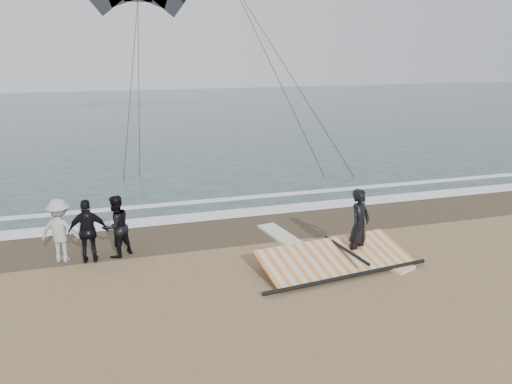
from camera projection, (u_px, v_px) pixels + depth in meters
ground at (342, 286)px, 11.85m from camera, size 120.00×120.00×0.00m
sea at (167, 115)px, 42.19m from camera, size 120.00×54.00×0.02m
wet_sand at (279, 224)px, 15.99m from camera, size 120.00×2.80×0.01m
foam_near at (265, 211)px, 17.27m from camera, size 120.00×0.90×0.01m
foam_far at (252, 197)px, 18.83m from camera, size 120.00×0.45×0.01m
man_main at (359, 225)px, 13.05m from camera, size 0.85×0.79×1.96m
board_white at (374, 257)px, 13.40m from camera, size 1.36×2.29×0.09m
board_cream at (282, 236)px, 14.85m from camera, size 0.92×2.23×0.09m
trio_cluster at (86, 229)px, 13.11m from camera, size 2.56×1.12×1.72m
sail_rig at (330, 259)px, 12.90m from camera, size 4.58×2.18×0.51m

